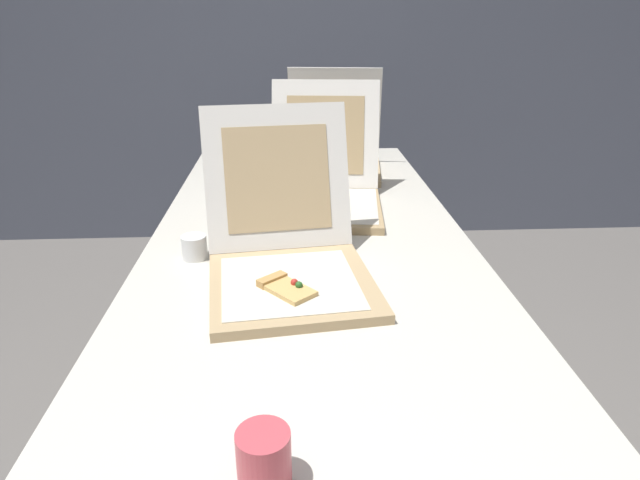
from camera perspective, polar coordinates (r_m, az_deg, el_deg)
name	(u,v)px	position (r m, az deg, el deg)	size (l,w,h in m)	color
wall_back	(297,10)	(3.21, -2.47, 23.00)	(10.00, 0.10, 2.60)	slate
table	(310,254)	(1.50, -1.08, -1.51)	(0.87, 2.06, 0.73)	silver
pizza_box_front	(288,259)	(1.23, -3.35, -2.01)	(0.42, 0.52, 0.36)	tan
pizza_box_middle	(322,191)	(1.70, 0.26, 5.19)	(0.40, 0.51, 0.36)	tan
pizza_box_back	(333,157)	(2.11, 1.40, 8.78)	(0.40, 0.40, 0.38)	tan
cup_white_mid	(227,221)	(1.54, -9.76, 1.99)	(0.06, 0.06, 0.06)	white
cup_white_near_center	(194,247)	(1.39, -13.10, -0.73)	(0.06, 0.06, 0.06)	white
cup_white_far	(233,189)	(1.82, -9.10, 5.33)	(0.06, 0.06, 0.06)	white
cup_printed_front	(264,460)	(0.75, -5.92, -22.07)	(0.07, 0.07, 0.09)	#D14C56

